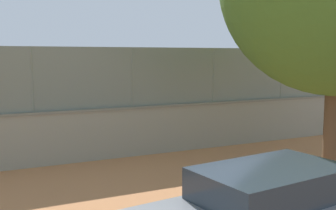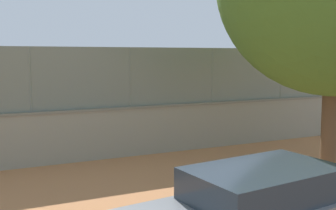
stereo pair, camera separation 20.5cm
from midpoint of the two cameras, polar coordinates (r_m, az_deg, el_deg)
name	(u,v)px [view 1 (the left image)]	position (r m, az deg, el deg)	size (l,w,h in m)	color
ground_plane	(146,108)	(26.60, -3.25, -0.39)	(260.00, 260.00, 0.00)	#B27247
perimeter_wall	(213,124)	(15.27, 5.84, -2.65)	(25.90, 0.87, 1.68)	gray
fence_panel_on_wall	(213,75)	(15.08, 5.93, 4.16)	(25.44, 0.57, 1.96)	slate
player_foreground_swinging	(145,108)	(19.85, -3.56, -0.40)	(1.21, 0.69, 1.46)	navy
player_baseline_waiting	(152,99)	(22.24, -2.45, 0.84)	(1.11, 0.76, 1.73)	black
sports_ball	(136,134)	(17.40, -4.85, -4.06)	(0.14, 0.14, 0.14)	yellow
spare_ball_by_wall	(123,142)	(15.91, -6.64, -5.11)	(0.14, 0.14, 0.14)	yellow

